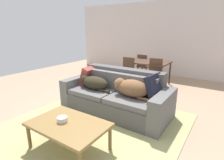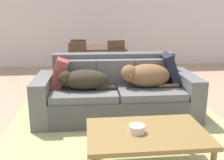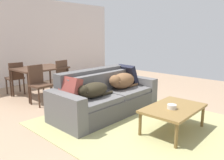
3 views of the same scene
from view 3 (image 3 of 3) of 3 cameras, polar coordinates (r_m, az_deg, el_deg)
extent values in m
plane|color=tan|center=(4.37, -0.89, -9.41)|extent=(10.00, 10.00, 0.00)
cube|color=silver|center=(7.40, -24.56, 9.01)|extent=(8.00, 0.12, 2.70)
cube|color=tan|center=(4.03, 7.80, -11.32)|extent=(3.00, 3.37, 0.01)
cube|color=#4D4C4C|center=(4.47, -1.32, -6.49)|extent=(1.84, 0.98, 0.35)
cube|color=#5F5C5D|center=(4.11, -5.78, -4.92)|extent=(0.90, 0.93, 0.10)
cube|color=#5F5C5D|center=(4.73, 2.52, -2.60)|extent=(0.90, 0.93, 0.10)
cube|color=#4D4C4C|center=(4.60, -4.56, 0.30)|extent=(1.83, 0.27, 0.43)
cube|color=#5F5C5D|center=(4.10, -8.55, -1.69)|extent=(0.56, 0.17, 0.36)
cube|color=#5F5C5D|center=(4.47, -2.90, -0.46)|extent=(0.56, 0.17, 0.36)
cube|color=#5F5C5D|center=(4.87, 1.86, 0.59)|extent=(0.56, 0.17, 0.36)
cube|color=#5F5C5D|center=(3.81, -12.17, -8.02)|extent=(0.23, 0.96, 0.62)
cube|color=#5F5C5D|center=(5.19, 6.55, -2.46)|extent=(0.23, 0.96, 0.62)
ellipsoid|color=#2F281A|center=(4.00, -4.76, -2.59)|extent=(0.62, 0.35, 0.27)
sphere|color=#2F281A|center=(3.81, -7.49, -2.84)|extent=(0.20, 0.20, 0.20)
cone|color=black|center=(3.75, -6.59, -3.23)|extent=(0.09, 0.11, 0.09)
cylinder|color=#2F281A|center=(4.17, -1.27, -3.46)|extent=(0.28, 0.05, 0.05)
ellipsoid|color=brown|center=(4.64, 2.82, -0.18)|extent=(0.64, 0.37, 0.33)
sphere|color=brown|center=(4.42, 0.78, -0.23)|extent=(0.24, 0.24, 0.24)
cone|color=brown|center=(4.36, 1.82, -0.58)|extent=(0.11, 0.13, 0.11)
cylinder|color=brown|center=(4.84, 5.63, -1.33)|extent=(0.29, 0.05, 0.05)
cube|color=brown|center=(3.92, -10.91, -2.31)|extent=(0.31, 0.43, 0.44)
cube|color=black|center=(5.02, 4.13, 1.27)|extent=(0.32, 0.49, 0.48)
cube|color=olive|center=(3.74, 15.66, -7.06)|extent=(1.09, 0.71, 0.04)
cylinder|color=brown|center=(3.28, 16.35, -13.83)|extent=(0.05, 0.05, 0.38)
cylinder|color=brown|center=(4.14, 22.46, -8.78)|extent=(0.05, 0.05, 0.38)
cylinder|color=brown|center=(3.56, 7.29, -11.35)|extent=(0.05, 0.05, 0.38)
cylinder|color=brown|center=(4.36, 14.84, -7.21)|extent=(0.05, 0.05, 0.38)
cylinder|color=silver|center=(3.63, 15.27, -6.70)|extent=(0.15, 0.15, 0.07)
cube|color=#4A3123|center=(5.96, -18.21, 2.95)|extent=(1.21, 0.95, 0.04)
cylinder|color=#3F2A1E|center=(5.40, -20.76, -2.13)|extent=(0.05, 0.05, 0.70)
cylinder|color=#3F2A1E|center=(5.97, -11.32, -0.29)|extent=(0.05, 0.05, 0.70)
cylinder|color=#3F2A1E|center=(6.15, -24.43, -0.77)|extent=(0.05, 0.05, 0.70)
cylinder|color=#3F2A1E|center=(6.66, -15.72, 0.75)|extent=(0.05, 0.05, 0.70)
cube|color=#4A3123|center=(5.21, -17.98, -1.34)|extent=(0.42, 0.42, 0.04)
cube|color=#4A3123|center=(5.31, -19.19, 1.42)|extent=(0.36, 0.05, 0.43)
cylinder|color=#432C20|center=(5.04, -18.39, -4.55)|extent=(0.04, 0.04, 0.43)
cylinder|color=#432C20|center=(5.22, -15.24, -3.80)|extent=(0.04, 0.04, 0.43)
cylinder|color=#432C20|center=(5.32, -20.35, -3.83)|extent=(0.04, 0.04, 0.43)
cylinder|color=#432C20|center=(5.49, -17.30, -3.14)|extent=(0.04, 0.04, 0.43)
cube|color=#4A3123|center=(5.72, -11.59, 0.15)|extent=(0.44, 0.44, 0.04)
cube|color=#4A3123|center=(5.81, -12.90, 2.76)|extent=(0.36, 0.07, 0.46)
cylinder|color=#432C20|center=(5.54, -11.58, -2.71)|extent=(0.04, 0.04, 0.43)
cylinder|color=#432C20|center=(5.77, -9.10, -2.03)|extent=(0.04, 0.04, 0.43)
cylinder|color=#432C20|center=(5.79, -13.87, -2.18)|extent=(0.04, 0.04, 0.43)
cylinder|color=#432C20|center=(6.01, -11.41, -1.56)|extent=(0.04, 0.04, 0.43)
cube|color=#4A3123|center=(6.37, -23.95, 0.49)|extent=(0.44, 0.44, 0.04)
cube|color=#4A3123|center=(6.17, -23.60, 2.28)|extent=(0.36, 0.08, 0.41)
cylinder|color=#432C20|center=(6.63, -22.85, -1.04)|extent=(0.04, 0.04, 0.42)
cylinder|color=#432C20|center=(6.53, -25.66, -1.47)|extent=(0.04, 0.04, 0.42)
cylinder|color=#432C20|center=(6.31, -21.83, -1.57)|extent=(0.04, 0.04, 0.42)
cylinder|color=#432C20|center=(6.21, -24.77, -2.03)|extent=(0.04, 0.04, 0.42)
camera|label=1|loc=(4.92, 42.41, 9.80)|focal=28.34mm
camera|label=2|loc=(2.73, 54.69, 4.33)|focal=41.49mm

